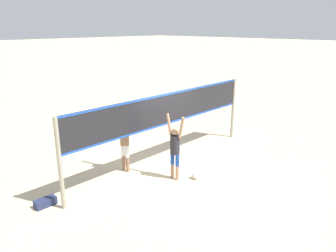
{
  "coord_description": "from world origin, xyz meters",
  "views": [
    {
      "loc": [
        -7.24,
        -6.87,
        4.39
      ],
      "look_at": [
        0.0,
        0.0,
        1.31
      ],
      "focal_mm": 35.0,
      "sensor_mm": 36.0,
      "label": 1
    }
  ],
  "objects_px": {
    "volleyball_net": "(168,114)",
    "player_blocker": "(124,137)",
    "volleyball": "(196,175)",
    "gear_bag": "(45,202)",
    "player_spiker": "(175,146)"
  },
  "relations": [
    {
      "from": "player_blocker",
      "to": "volleyball",
      "type": "distance_m",
      "value": 2.45
    },
    {
      "from": "player_spiker",
      "to": "volleyball_net",
      "type": "bearing_deg",
      "value": -35.96
    },
    {
      "from": "volleyball_net",
      "to": "player_spiker",
      "type": "distance_m",
      "value": 1.3
    },
    {
      "from": "volleyball_net",
      "to": "player_spiker",
      "type": "bearing_deg",
      "value": -125.96
    },
    {
      "from": "gear_bag",
      "to": "volleyball",
      "type": "bearing_deg",
      "value": -25.19
    },
    {
      "from": "volleyball",
      "to": "gear_bag",
      "type": "relative_size",
      "value": 0.43
    },
    {
      "from": "player_spiker",
      "to": "gear_bag",
      "type": "bearing_deg",
      "value": 68.71
    },
    {
      "from": "volleyball_net",
      "to": "volleyball",
      "type": "distance_m",
      "value": 2.11
    },
    {
      "from": "player_blocker",
      "to": "gear_bag",
      "type": "height_order",
      "value": "player_blocker"
    },
    {
      "from": "volleyball_net",
      "to": "player_spiker",
      "type": "height_order",
      "value": "volleyball_net"
    },
    {
      "from": "volleyball_net",
      "to": "player_blocker",
      "type": "xyz_separation_m",
      "value": [
        -1.3,
        0.6,
        -0.58
      ]
    },
    {
      "from": "volleyball",
      "to": "volleyball_net",
      "type": "bearing_deg",
      "value": 80.08
    },
    {
      "from": "player_blocker",
      "to": "player_spiker",
      "type": "bearing_deg",
      "value": 23.4
    },
    {
      "from": "player_blocker",
      "to": "volleyball_net",
      "type": "bearing_deg",
      "value": 65.11
    },
    {
      "from": "gear_bag",
      "to": "player_spiker",
      "type": "bearing_deg",
      "value": -21.29
    }
  ]
}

